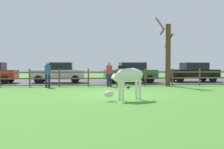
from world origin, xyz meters
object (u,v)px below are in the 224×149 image
crow_on_grass (128,87)px  bare_tree (168,53)px  parked_car_green (131,72)px  visitor_right_of_tree (109,73)px  visitor_left_of_tree (48,73)px  parked_car_silver (59,72)px  parked_car_black (193,72)px  zebra (128,77)px

crow_on_grass → bare_tree: bearing=38.5°
parked_car_green → bare_tree: bearing=-56.4°
bare_tree → visitor_right_of_tree: bare_tree is taller
bare_tree → visitor_left_of_tree: (-7.88, -0.41, -1.32)m
bare_tree → crow_on_grass: size_ratio=21.71×
bare_tree → parked_car_silver: 8.41m
parked_car_black → visitor_right_of_tree: size_ratio=2.48×
zebra → parked_car_green: (1.72, 10.09, -0.08)m
bare_tree → crow_on_grass: 4.40m
bare_tree → parked_car_silver: bearing=156.0°
zebra → parked_car_silver: parked_car_silver is taller
crow_on_grass → parked_car_black: parked_car_black is taller
crow_on_grass → parked_car_black: size_ratio=0.05×
zebra → parked_car_green: parked_car_green is taller
bare_tree → visitor_left_of_tree: bearing=-177.0°
bare_tree → visitor_left_of_tree: size_ratio=2.85×
visitor_left_of_tree → visitor_right_of_tree: (3.94, 0.26, 0.00)m
crow_on_grass → parked_car_green: bearing=79.5°
zebra → crow_on_grass: (0.71, 4.65, -0.80)m
crow_on_grass → parked_car_black: 8.66m
crow_on_grass → visitor_right_of_tree: bearing=112.2°
visitor_right_of_tree → parked_car_green: bearing=58.7°
zebra → crow_on_grass: 4.77m
parked_car_green → visitor_right_of_tree: (-1.93, -3.18, 0.06)m
parked_car_silver → visitor_left_of_tree: size_ratio=2.45×
bare_tree → visitor_right_of_tree: (-3.94, -0.14, -1.32)m
visitor_left_of_tree → bare_tree: bearing=3.0°
parked_car_green → visitor_right_of_tree: 3.72m
zebra → visitor_right_of_tree: 6.91m
parked_car_green → zebra: bearing=-99.7°
zebra → visitor_left_of_tree: 7.84m
bare_tree → parked_car_silver: (-7.58, 3.38, -1.39)m
parked_car_black → parked_car_silver: 10.74m
crow_on_grass → visitor_left_of_tree: 5.31m
visitor_right_of_tree → bare_tree: bearing=2.1°
zebra → bare_tree: bearing=62.1°
parked_car_black → visitor_left_of_tree: 11.75m
bare_tree → visitor_right_of_tree: size_ratio=2.85×
bare_tree → visitor_left_of_tree: bare_tree is taller
parked_car_silver → visitor_left_of_tree: (-0.31, -3.79, 0.06)m
crow_on_grass → parked_car_green: parked_car_green is taller
crow_on_grass → parked_car_silver: parked_car_silver is taller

